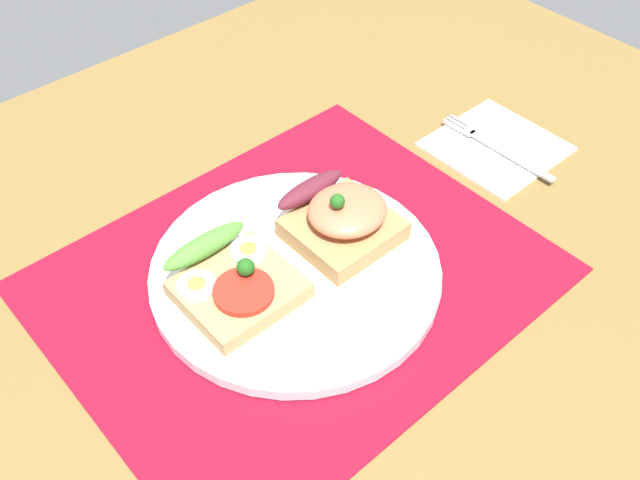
% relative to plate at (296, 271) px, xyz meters
% --- Properties ---
extents(ground_plane, '(1.20, 0.90, 0.03)m').
position_rel_plate_xyz_m(ground_plane, '(0.00, 0.00, -0.02)').
color(ground_plane, brown).
extents(placemat, '(0.43, 0.36, 0.00)m').
position_rel_plate_xyz_m(placemat, '(0.00, 0.00, -0.01)').
color(placemat, maroon).
rests_on(placemat, ground_plane).
extents(plate, '(0.27, 0.27, 0.01)m').
position_rel_plate_xyz_m(plate, '(0.00, 0.00, 0.00)').
color(plate, white).
rests_on(plate, placemat).
extents(sandwich_egg_tomato, '(0.10, 0.10, 0.04)m').
position_rel_plate_xyz_m(sandwich_egg_tomato, '(-0.06, 0.01, 0.02)').
color(sandwich_egg_tomato, '#A58655').
rests_on(sandwich_egg_tomato, plate).
extents(sandwich_salmon, '(0.09, 0.10, 0.06)m').
position_rel_plate_xyz_m(sandwich_salmon, '(0.06, 0.00, 0.03)').
color(sandwich_salmon, '#A87C49').
rests_on(sandwich_salmon, plate).
extents(napkin, '(0.13, 0.13, 0.01)m').
position_rel_plate_xyz_m(napkin, '(0.29, -0.00, -0.01)').
color(napkin, white).
rests_on(napkin, ground_plane).
extents(fork, '(0.02, 0.15, 0.00)m').
position_rel_plate_xyz_m(fork, '(0.29, -0.00, -0.00)').
color(fork, '#B7B7BC').
rests_on(fork, napkin).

